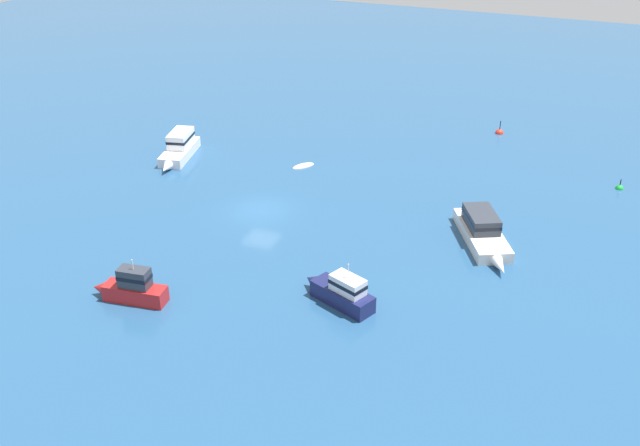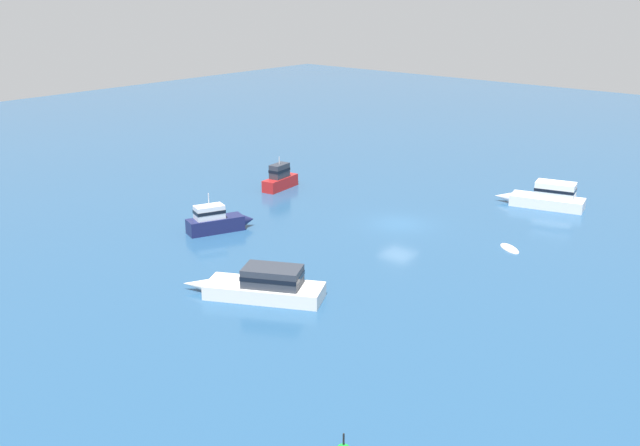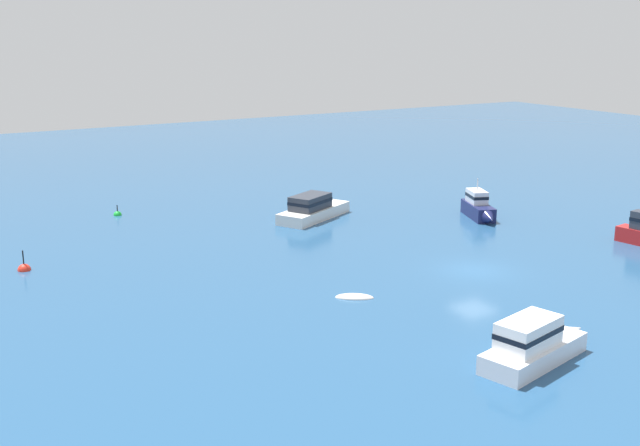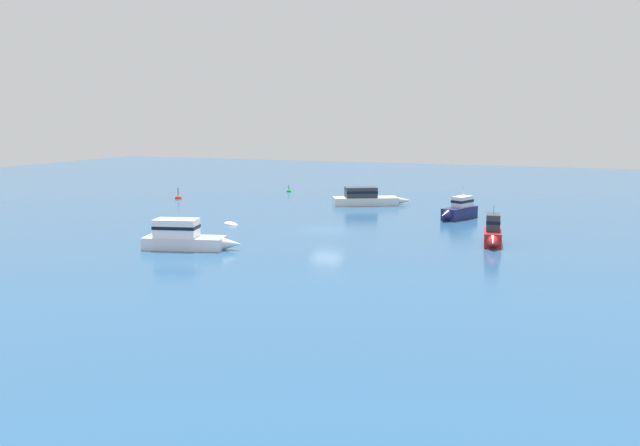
# 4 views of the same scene
# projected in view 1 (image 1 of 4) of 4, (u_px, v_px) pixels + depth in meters

# --- Properties ---
(ground_plane) EXTENTS (160.00, 160.00, 0.00)m
(ground_plane) POSITION_uv_depth(u_px,v_px,m) (260.00, 210.00, 53.50)
(ground_plane) COLOR navy
(launch) EXTENTS (5.34, 8.26, 1.93)m
(launch) POSITION_uv_depth(u_px,v_px,m) (482.00, 231.00, 49.03)
(launch) COLOR silver
(launch) RESTS_ON ground
(launch_1) EXTENTS (5.19, 3.04, 2.98)m
(launch_1) POSITION_uv_depth(u_px,v_px,m) (340.00, 291.00, 42.21)
(launch_1) COLOR #191E4C
(launch_1) RESTS_ON ground
(rib) EXTENTS (1.89, 2.22, 0.44)m
(rib) POSITION_uv_depth(u_px,v_px,m) (303.00, 166.00, 60.89)
(rib) COLOR silver
(rib) RESTS_ON ground
(cabin_cruiser) EXTENTS (4.87, 1.79, 2.91)m
(cabin_cruiser) POSITION_uv_depth(u_px,v_px,m) (131.00, 288.00, 42.47)
(cabin_cruiser) COLOR #B21E1E
(cabin_cruiser) RESTS_ON ground
(motor_cruiser) EXTENTS (3.35, 7.26, 2.16)m
(motor_cruiser) POSITION_uv_depth(u_px,v_px,m) (179.00, 147.00, 62.41)
(motor_cruiser) COLOR white
(motor_cruiser) RESTS_ON ground
(channel_buoy) EXTENTS (0.64, 0.64, 1.13)m
(channel_buoy) POSITION_uv_depth(u_px,v_px,m) (619.00, 189.00, 56.89)
(channel_buoy) COLOR green
(channel_buoy) RESTS_ON ground
(mooring_buoy) EXTENTS (0.80, 0.80, 1.65)m
(mooring_buoy) POSITION_uv_depth(u_px,v_px,m) (499.00, 133.00, 67.96)
(mooring_buoy) COLOR red
(mooring_buoy) RESTS_ON ground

